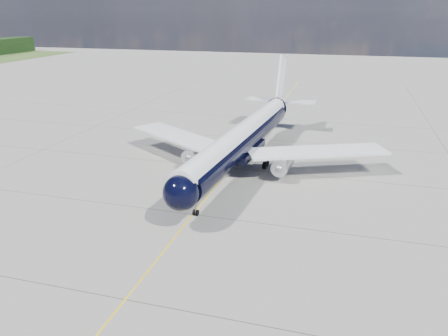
{
  "coord_description": "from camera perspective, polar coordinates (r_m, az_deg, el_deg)",
  "views": [
    {
      "loc": [
        14.62,
        -29.22,
        20.47
      ],
      "look_at": [
        2.23,
        14.2,
        4.0
      ],
      "focal_mm": 35.0,
      "sensor_mm": 36.0,
      "label": 1
    }
  ],
  "objects": [
    {
      "name": "taxiway_centerline",
      "position": [
        59.77,
        0.79,
        0.01
      ],
      "size": [
        0.16,
        160.0,
        0.01
      ],
      "primitive_type": "cube",
      "color": "yellow",
      "rests_on": "ground"
    },
    {
      "name": "ground",
      "position": [
        64.35,
        1.96,
        1.48
      ],
      "size": [
        320.0,
        320.0,
        0.0
      ],
      "primitive_type": "plane",
      "color": "gray",
      "rests_on": "ground"
    },
    {
      "name": "main_airliner",
      "position": [
        59.58,
        2.75,
        4.09
      ],
      "size": [
        37.72,
        46.05,
        13.3
      ],
      "rotation": [
        0.0,
        0.0,
        -0.08
      ],
      "color": "black",
      "rests_on": "ground"
    }
  ]
}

